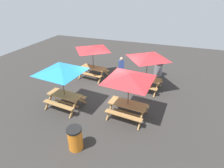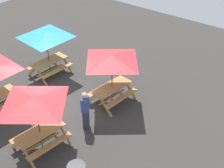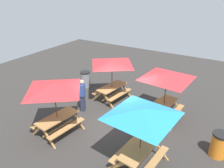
% 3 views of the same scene
% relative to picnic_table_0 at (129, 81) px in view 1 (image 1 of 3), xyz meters
% --- Properties ---
extents(ground_plane, '(24.00, 24.00, 0.00)m').
position_rel_picnic_table_0_xyz_m(ground_plane, '(-1.53, 1.57, -1.99)').
color(ground_plane, '#33302D').
rests_on(ground_plane, ground).
extents(picnic_table_0, '(2.82, 2.82, 2.34)m').
position_rel_picnic_table_0_xyz_m(picnic_table_0, '(0.00, 0.00, 0.00)').
color(picnic_table_0, '#A87A44').
rests_on(picnic_table_0, ground).
extents(picnic_table_1, '(2.27, 2.27, 2.34)m').
position_rel_picnic_table_0_xyz_m(picnic_table_1, '(0.32, 3.00, 0.00)').
color(picnic_table_1, '#A87A44').
rests_on(picnic_table_1, ground).
extents(picnic_table_2, '(2.24, 2.24, 2.34)m').
position_rel_picnic_table_0_xyz_m(picnic_table_2, '(-3.39, 3.40, 0.00)').
color(picnic_table_2, '#A87A44').
rests_on(picnic_table_2, ground).
extents(picnic_table_3, '(2.81, 2.81, 2.34)m').
position_rel_picnic_table_0_xyz_m(picnic_table_3, '(-3.29, -0.31, 0.00)').
color(picnic_table_3, '#A87A44').
rests_on(picnic_table_3, ground).
extents(trash_bin_orange, '(0.59, 0.59, 0.98)m').
position_rel_picnic_table_0_xyz_m(trash_bin_orange, '(-1.38, -2.56, -1.49)').
color(trash_bin_orange, orange).
rests_on(trash_bin_orange, ground).
extents(trash_bin_gray, '(0.59, 0.59, 0.98)m').
position_rel_picnic_table_0_xyz_m(trash_bin_gray, '(0.83, 5.21, -1.49)').
color(trash_bin_gray, gray).
rests_on(trash_bin_gray, ground).
extents(person_standing, '(0.42, 0.34, 1.67)m').
position_rel_picnic_table_0_xyz_m(person_standing, '(-1.45, 3.60, -1.10)').
color(person_standing, '#2D334C').
rests_on(person_standing, ground).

